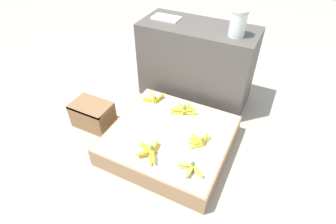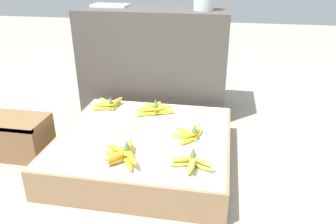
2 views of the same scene
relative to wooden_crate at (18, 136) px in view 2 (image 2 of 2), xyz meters
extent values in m
plane|color=#A89E8E|center=(0.77, 0.06, -0.12)|extent=(10.00, 10.00, 0.00)
cube|color=#997551|center=(0.77, 0.06, -0.03)|extent=(0.97, 0.92, 0.18)
cube|color=silver|center=(0.77, 0.06, 0.06)|extent=(0.94, 0.89, 0.00)
cube|color=#4C4742|center=(0.67, 0.86, 0.27)|extent=(1.09, 0.48, 0.77)
cube|color=olive|center=(0.00, 0.00, 0.00)|extent=(0.36, 0.24, 0.24)
cube|color=brown|center=(0.00, -0.11, 0.11)|extent=(0.36, 0.02, 0.02)
ellipsoid|color=gold|center=(0.75, -0.18, 0.07)|extent=(0.03, 0.15, 0.03)
ellipsoid|color=gold|center=(0.70, -0.20, 0.07)|extent=(0.16, 0.06, 0.03)
ellipsoid|color=gold|center=(0.73, -0.24, 0.07)|extent=(0.13, 0.13, 0.03)
ellipsoid|color=gold|center=(0.77, -0.26, 0.07)|extent=(0.10, 0.15, 0.03)
ellipsoid|color=gold|center=(0.75, -0.18, 0.10)|extent=(0.04, 0.16, 0.03)
ellipsoid|color=gold|center=(0.70, -0.20, 0.10)|extent=(0.16, 0.07, 0.03)
ellipsoid|color=gold|center=(0.72, -0.25, 0.10)|extent=(0.12, 0.14, 0.03)
ellipsoid|color=gold|center=(0.78, -0.26, 0.10)|extent=(0.12, 0.14, 0.03)
cone|color=#5B7F3D|center=(0.75, -0.21, 0.14)|extent=(0.04, 0.04, 0.05)
ellipsoid|color=gold|center=(1.03, -0.22, 0.07)|extent=(0.12, 0.06, 0.03)
ellipsoid|color=gold|center=(1.07, -0.25, 0.07)|extent=(0.04, 0.12, 0.03)
ellipsoid|color=gold|center=(1.13, -0.23, 0.07)|extent=(0.12, 0.08, 0.03)
ellipsoid|color=gold|center=(1.03, -0.22, 0.10)|extent=(0.12, 0.06, 0.03)
ellipsoid|color=gold|center=(1.08, -0.26, 0.10)|extent=(0.03, 0.12, 0.03)
ellipsoid|color=gold|center=(1.12, -0.23, 0.10)|extent=(0.12, 0.08, 0.03)
cone|color=#5B7F3D|center=(1.08, -0.21, 0.14)|extent=(0.03, 0.03, 0.04)
ellipsoid|color=yellow|center=(1.07, 0.09, 0.07)|extent=(0.06, 0.14, 0.03)
ellipsoid|color=yellow|center=(1.04, 0.07, 0.07)|extent=(0.09, 0.13, 0.03)
ellipsoid|color=yellow|center=(1.00, 0.05, 0.07)|extent=(0.14, 0.04, 0.03)
ellipsoid|color=yellow|center=(1.03, 0.01, 0.07)|extent=(0.11, 0.12, 0.03)
ellipsoid|color=yellow|center=(1.06, 0.08, 0.10)|extent=(0.04, 0.13, 0.03)
ellipsoid|color=yellow|center=(1.01, 0.06, 0.10)|extent=(0.13, 0.08, 0.03)
ellipsoid|color=yellow|center=(1.02, 0.01, 0.10)|extent=(0.12, 0.10, 0.03)
cone|color=#5B7F3D|center=(1.06, 0.04, 0.13)|extent=(0.03, 0.03, 0.04)
ellipsoid|color=gold|center=(0.48, 0.40, 0.07)|extent=(0.05, 0.17, 0.03)
ellipsoid|color=gold|center=(0.44, 0.38, 0.07)|extent=(0.13, 0.14, 0.03)
ellipsoid|color=gold|center=(0.43, 0.33, 0.07)|extent=(0.17, 0.07, 0.03)
ellipsoid|color=gold|center=(0.49, 0.40, 0.10)|extent=(0.07, 0.17, 0.03)
ellipsoid|color=gold|center=(0.43, 0.38, 0.10)|extent=(0.14, 0.13, 0.03)
ellipsoid|color=gold|center=(0.42, 0.33, 0.10)|extent=(0.17, 0.07, 0.03)
cone|color=#5B7F3D|center=(0.47, 0.35, 0.13)|extent=(0.03, 0.03, 0.04)
ellipsoid|color=yellow|center=(0.83, 0.34, 0.07)|extent=(0.15, 0.07, 0.03)
ellipsoid|color=yellow|center=(0.79, 0.36, 0.07)|extent=(0.08, 0.15, 0.03)
ellipsoid|color=yellow|center=(0.76, 0.37, 0.07)|extent=(0.08, 0.15, 0.03)
ellipsoid|color=yellow|center=(0.74, 0.34, 0.07)|extent=(0.15, 0.07, 0.03)
ellipsoid|color=yellow|center=(0.73, 0.30, 0.07)|extent=(0.15, 0.09, 0.03)
ellipsoid|color=yellow|center=(0.82, 0.34, 0.10)|extent=(0.15, 0.09, 0.03)
ellipsoid|color=yellow|center=(0.78, 0.36, 0.10)|extent=(0.04, 0.15, 0.03)
ellipsoid|color=yellow|center=(0.75, 0.35, 0.10)|extent=(0.13, 0.12, 0.03)
ellipsoid|color=yellow|center=(0.73, 0.30, 0.10)|extent=(0.15, 0.09, 0.03)
cone|color=#5B7F3D|center=(0.78, 0.33, 0.14)|extent=(0.04, 0.04, 0.05)
cube|color=white|center=(0.33, 0.87, 0.66)|extent=(0.26, 0.15, 0.02)
camera|label=1|loc=(1.44, -1.33, 1.59)|focal=28.00mm
camera|label=2|loc=(1.19, -1.54, 0.96)|focal=35.00mm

